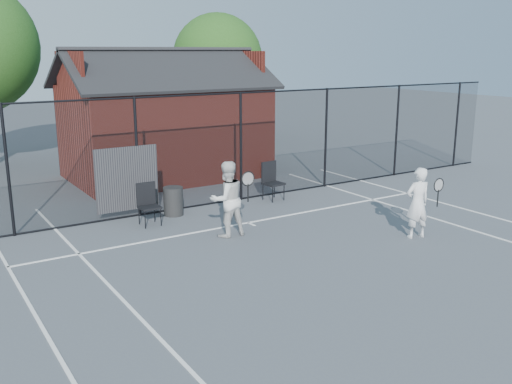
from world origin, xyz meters
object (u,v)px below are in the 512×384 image
chair_left (149,205)px  chair_right (274,182)px  player_back (227,199)px  player_front (418,203)px  waste_bin (173,201)px  clubhouse (165,128)px

chair_left → chair_right: size_ratio=0.95×
player_back → player_front: bearing=-33.9°
waste_bin → chair_left: bearing=-149.3°
player_front → waste_bin: size_ratio=2.20×
clubhouse → player_front: clubhouse is taller
player_back → waste_bin: (-0.33, 2.19, -0.49)m
chair_right → clubhouse: bearing=99.0°
chair_left → waste_bin: bearing=31.1°
chair_left → chair_right: (3.83, 0.37, 0.03)m
player_back → chair_left: (-1.17, 1.69, -0.36)m
player_front → chair_right: (-0.86, 4.43, -0.28)m
clubhouse → waste_bin: clubhouse is taller
chair_left → chair_right: 3.85m
chair_right → waste_bin: size_ratio=1.43×
chair_right → player_back: bearing=-148.5°
waste_bin → player_back: bearing=-81.4°
player_front → waste_bin: 5.98m
player_front → clubhouse: bearing=103.2°
player_front → player_back: bearing=146.1°
waste_bin → chair_right: bearing=-2.5°
player_back → chair_left: size_ratio=1.73×
clubhouse → player_back: (-1.42, -6.59, -0.75)m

